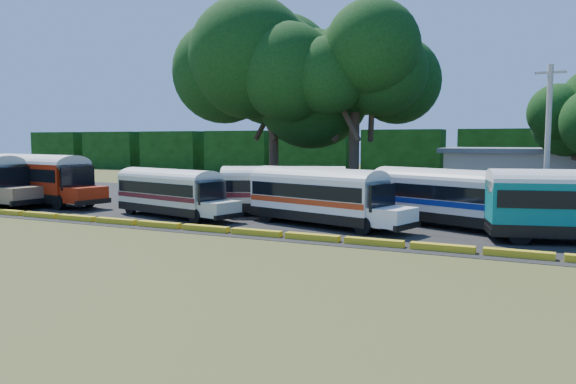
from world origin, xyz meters
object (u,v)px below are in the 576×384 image
at_px(bus_white_red, 320,193).
at_px(tree_west, 274,70).
at_px(bus_red, 40,176).
at_px(bus_cream_west, 171,190).

xyz_separation_m(bus_white_red, tree_west, (-9.97, 14.01, 8.68)).
bearing_deg(tree_west, bus_white_red, -54.55).
distance_m(bus_red, bus_white_red, 22.15).
height_order(bus_red, tree_west, tree_west).
xyz_separation_m(bus_cream_west, tree_west, (-0.44, 14.70, 8.82)).
distance_m(bus_cream_west, bus_white_red, 9.55).
height_order(bus_cream_west, tree_west, tree_west).
bearing_deg(bus_cream_west, tree_west, 105.50).
relative_size(bus_white_red, tree_west, 0.66).
relative_size(bus_cream_west, bus_white_red, 0.93).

